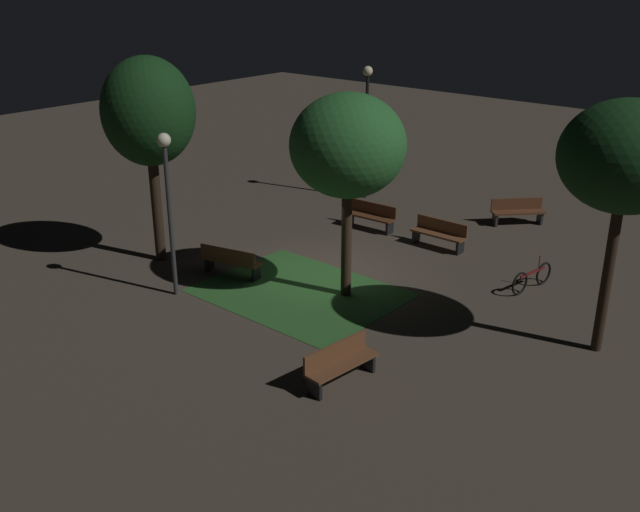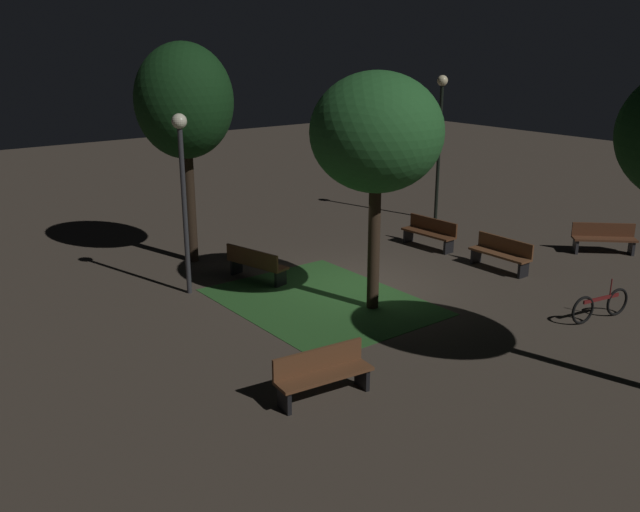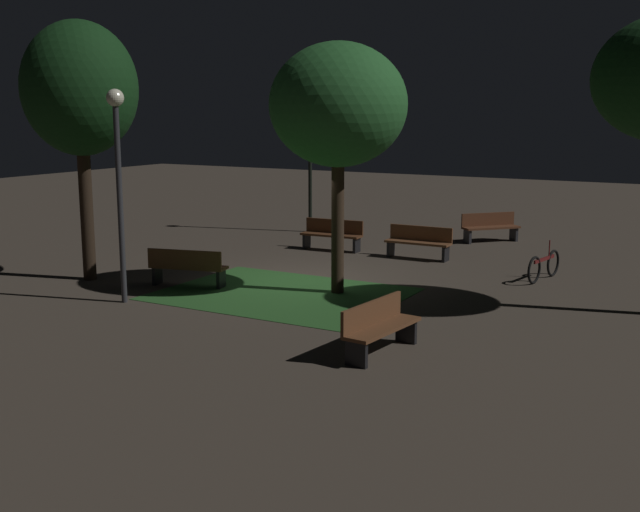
{
  "view_description": "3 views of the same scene",
  "coord_description": "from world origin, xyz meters",
  "px_view_note": "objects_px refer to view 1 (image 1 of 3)",
  "views": [
    {
      "loc": [
        -12.38,
        14.81,
        8.32
      ],
      "look_at": [
        -0.39,
        0.76,
        0.88
      ],
      "focal_mm": 40.73,
      "sensor_mm": 36.0,
      "label": 1
    },
    {
      "loc": [
        -12.58,
        10.96,
        6.03
      ],
      "look_at": [
        0.17,
        1.19,
        0.98
      ],
      "focal_mm": 38.6,
      "sensor_mm": 36.0,
      "label": 2
    },
    {
      "loc": [
        -9.27,
        15.76,
        4.01
      ],
      "look_at": [
        -0.37,
        -0.12,
        0.6
      ],
      "focal_mm": 43.98,
      "sensor_mm": 36.0,
      "label": 3
    }
  ],
  "objects_px": {
    "tree_near_wall": "(148,113)",
    "bicycle": "(532,278)",
    "tree_tall_center": "(626,158)",
    "lamp_post_plaza_east": "(168,187)",
    "bench_corner": "(231,260)",
    "bench_front_right": "(517,211)",
    "bench_front_left": "(340,362)",
    "lamp_post_plaza_west": "(367,111)",
    "bench_by_lamp": "(371,215)",
    "tree_back_left": "(348,146)",
    "bench_back_row": "(439,233)"
  },
  "relations": [
    {
      "from": "bench_front_right",
      "to": "tree_near_wall",
      "type": "relative_size",
      "value": 0.27
    },
    {
      "from": "bench_back_row",
      "to": "bench_front_left",
      "type": "height_order",
      "value": "same"
    },
    {
      "from": "bench_by_lamp",
      "to": "tree_tall_center",
      "type": "xyz_separation_m",
      "value": [
        -8.98,
        3.27,
        4.08
      ]
    },
    {
      "from": "bench_back_row",
      "to": "bench_corner",
      "type": "relative_size",
      "value": 0.97
    },
    {
      "from": "tree_back_left",
      "to": "bench_corner",
      "type": "bearing_deg",
      "value": 19.48
    },
    {
      "from": "tree_tall_center",
      "to": "lamp_post_plaza_west",
      "type": "relative_size",
      "value": 1.17
    },
    {
      "from": "tree_tall_center",
      "to": "bench_back_row",
      "type": "bearing_deg",
      "value": -27.45
    },
    {
      "from": "bench_front_left",
      "to": "lamp_post_plaza_west",
      "type": "distance_m",
      "value": 13.61
    },
    {
      "from": "bench_corner",
      "to": "bench_front_right",
      "type": "height_order",
      "value": "same"
    },
    {
      "from": "bench_front_right",
      "to": "lamp_post_plaza_east",
      "type": "height_order",
      "value": "lamp_post_plaza_east"
    },
    {
      "from": "bench_front_left",
      "to": "tree_back_left",
      "type": "height_order",
      "value": "tree_back_left"
    },
    {
      "from": "tree_tall_center",
      "to": "lamp_post_plaza_east",
      "type": "distance_m",
      "value": 10.88
    },
    {
      "from": "bench_back_row",
      "to": "bench_corner",
      "type": "bearing_deg",
      "value": 60.44
    },
    {
      "from": "bench_front_right",
      "to": "tree_back_left",
      "type": "distance_m",
      "value": 9.12
    },
    {
      "from": "bench_by_lamp",
      "to": "bench_corner",
      "type": "distance_m",
      "value": 5.88
    },
    {
      "from": "bench_corner",
      "to": "bench_front_right",
      "type": "bearing_deg",
      "value": -113.71
    },
    {
      "from": "tree_tall_center",
      "to": "bicycle",
      "type": "relative_size",
      "value": 3.34
    },
    {
      "from": "lamp_post_plaza_east",
      "to": "lamp_post_plaza_west",
      "type": "distance_m",
      "value": 10.45
    },
    {
      "from": "bench_front_right",
      "to": "bicycle",
      "type": "relative_size",
      "value": 0.95
    },
    {
      "from": "bench_back_row",
      "to": "bench_by_lamp",
      "type": "distance_m",
      "value": 2.68
    },
    {
      "from": "tree_tall_center",
      "to": "lamp_post_plaza_west",
      "type": "bearing_deg",
      "value": -27.85
    },
    {
      "from": "lamp_post_plaza_east",
      "to": "bench_by_lamp",
      "type": "bearing_deg",
      "value": -96.39
    },
    {
      "from": "bench_by_lamp",
      "to": "bicycle",
      "type": "relative_size",
      "value": 1.05
    },
    {
      "from": "bench_by_lamp",
      "to": "bench_front_left",
      "type": "distance_m",
      "value": 9.81
    },
    {
      "from": "bench_corner",
      "to": "lamp_post_plaza_east",
      "type": "distance_m",
      "value": 3.13
    },
    {
      "from": "bench_back_row",
      "to": "lamp_post_plaza_west",
      "type": "relative_size",
      "value": 0.37
    },
    {
      "from": "bench_front_right",
      "to": "bench_front_left",
      "type": "height_order",
      "value": "same"
    },
    {
      "from": "tree_near_wall",
      "to": "lamp_post_plaza_east",
      "type": "xyz_separation_m",
      "value": [
        -2.32,
        1.31,
        -1.43
      ]
    },
    {
      "from": "tree_near_wall",
      "to": "lamp_post_plaza_west",
      "type": "relative_size",
      "value": 1.22
    },
    {
      "from": "tree_tall_center",
      "to": "lamp_post_plaza_west",
      "type": "distance_m",
      "value": 12.8
    },
    {
      "from": "bench_back_row",
      "to": "bicycle",
      "type": "xyz_separation_m",
      "value": [
        -3.65,
        1.12,
        -0.14
      ]
    },
    {
      "from": "bench_corner",
      "to": "bench_front_left",
      "type": "relative_size",
      "value": 1.01
    },
    {
      "from": "tree_tall_center",
      "to": "bench_front_right",
      "type": "bearing_deg",
      "value": -51.82
    },
    {
      "from": "lamp_post_plaza_east",
      "to": "bicycle",
      "type": "bearing_deg",
      "value": -137.71
    },
    {
      "from": "bicycle",
      "to": "bench_front_right",
      "type": "bearing_deg",
      "value": -59.58
    },
    {
      "from": "lamp_post_plaza_west",
      "to": "bench_by_lamp",
      "type": "bearing_deg",
      "value": 130.43
    },
    {
      "from": "bench_front_right",
      "to": "tree_tall_center",
      "type": "bearing_deg",
      "value": 128.18
    },
    {
      "from": "bench_corner",
      "to": "bench_front_left",
      "type": "distance_m",
      "value": 6.42
    },
    {
      "from": "bench_by_lamp",
      "to": "lamp_post_plaza_west",
      "type": "xyz_separation_m",
      "value": [
        2.29,
        -2.68,
        2.83
      ]
    },
    {
      "from": "bench_back_row",
      "to": "lamp_post_plaza_east",
      "type": "distance_m",
      "value": 8.81
    },
    {
      "from": "tree_near_wall",
      "to": "lamp_post_plaza_east",
      "type": "distance_m",
      "value": 3.02
    },
    {
      "from": "lamp_post_plaza_east",
      "to": "bicycle",
      "type": "height_order",
      "value": "lamp_post_plaza_east"
    },
    {
      "from": "tree_near_wall",
      "to": "lamp_post_plaza_west",
      "type": "xyz_separation_m",
      "value": [
        -0.89,
        -9.03,
        -1.13
      ]
    },
    {
      "from": "bench_by_lamp",
      "to": "lamp_post_plaza_east",
      "type": "xyz_separation_m",
      "value": [
        0.86,
        7.66,
        2.54
      ]
    },
    {
      "from": "bench_front_left",
      "to": "tree_near_wall",
      "type": "xyz_separation_m",
      "value": [
        8.5,
        -1.89,
        3.96
      ]
    },
    {
      "from": "bench_by_lamp",
      "to": "bicycle",
      "type": "bearing_deg",
      "value": 169.99
    },
    {
      "from": "bench_front_left",
      "to": "tree_tall_center",
      "type": "relative_size",
      "value": 0.32
    },
    {
      "from": "lamp_post_plaza_east",
      "to": "bench_front_left",
      "type": "bearing_deg",
      "value": 174.66
    },
    {
      "from": "tree_near_wall",
      "to": "bicycle",
      "type": "relative_size",
      "value": 3.47
    },
    {
      "from": "lamp_post_plaza_west",
      "to": "lamp_post_plaza_east",
      "type": "bearing_deg",
      "value": 97.86
    }
  ]
}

